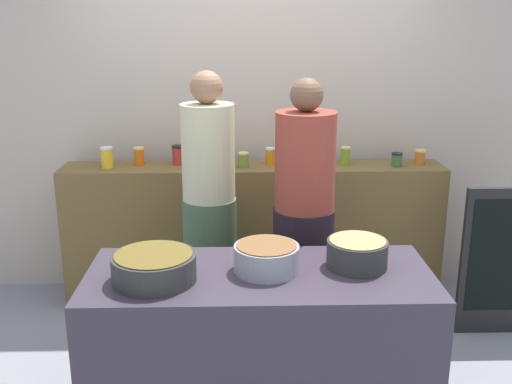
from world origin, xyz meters
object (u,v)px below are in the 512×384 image
at_px(preserve_jar_6, 313,157).
at_px(cooking_pot_right, 357,254).
at_px(preserve_jar_4, 243,160).
at_px(cooking_pot_center, 267,258).
at_px(cook_in_cap, 303,235).
at_px(preserve_jar_8, 397,160).
at_px(preserve_jar_9, 420,157).
at_px(preserve_jar_1, 139,156).
at_px(chalkboard_sign, 506,261).
at_px(preserve_jar_7, 345,156).
at_px(cooking_pot_left, 154,268).
at_px(preserve_jar_0, 107,157).
at_px(preserve_jar_2, 178,155).
at_px(preserve_jar_5, 270,156).
at_px(cook_with_tongs, 210,223).
at_px(preserve_jar_3, 217,155).

bearing_deg(preserve_jar_6, cooking_pot_right, -87.58).
xyz_separation_m(preserve_jar_4, cooking_pot_center, (0.11, -1.34, -0.18)).
bearing_deg(cooking_pot_center, cook_in_cap, 68.66).
bearing_deg(preserve_jar_8, preserve_jar_9, 20.91).
bearing_deg(preserve_jar_1, chalkboard_sign, -13.81).
relative_size(preserve_jar_8, cook_in_cap, 0.06).
height_order(cook_in_cap, chalkboard_sign, cook_in_cap).
distance_m(preserve_jar_7, cook_in_cap, 0.90).
distance_m(cooking_pot_right, cook_in_cap, 0.64).
xyz_separation_m(preserve_jar_9, cooking_pot_left, (-1.70, -1.51, -0.18)).
bearing_deg(cook_in_cap, preserve_jar_0, 151.28).
relative_size(preserve_jar_1, preserve_jar_9, 1.23).
bearing_deg(preserve_jar_2, cooking_pot_center, -68.45).
bearing_deg(preserve_jar_5, cook_with_tongs, -124.54).
relative_size(preserve_jar_6, preserve_jar_8, 1.12).
bearing_deg(preserve_jar_1, cook_with_tongs, -49.71).
bearing_deg(cooking_pot_center, preserve_jar_4, 94.49).
height_order(preserve_jar_1, cooking_pot_right, preserve_jar_1).
relative_size(preserve_jar_0, preserve_jar_8, 1.52).
xyz_separation_m(preserve_jar_2, preserve_jar_5, (0.65, -0.03, -0.01)).
relative_size(preserve_jar_5, chalkboard_sign, 0.13).
distance_m(preserve_jar_8, cooking_pot_right, 1.41).
bearing_deg(preserve_jar_0, cook_in_cap, -28.72).
distance_m(preserve_jar_2, chalkboard_sign, 2.32).
bearing_deg(preserve_jar_3, preserve_jar_9, -0.28).
distance_m(preserve_jar_5, preserve_jar_7, 0.53).
bearing_deg(preserve_jar_3, preserve_jar_8, -3.51).
bearing_deg(preserve_jar_7, cooking_pot_right, -96.98).
bearing_deg(preserve_jar_4, preserve_jar_7, 4.72).
bearing_deg(preserve_jar_4, preserve_jar_0, 179.26).
xyz_separation_m(preserve_jar_3, cook_with_tongs, (-0.03, -0.60, -0.30)).
relative_size(preserve_jar_8, chalkboard_sign, 0.10).
xyz_separation_m(preserve_jar_1, cook_with_tongs, (0.52, -0.62, -0.30)).
xyz_separation_m(preserve_jar_7, cooking_pot_right, (-0.17, -1.36, -0.19)).
xyz_separation_m(cooking_pot_left, cooking_pot_right, (0.99, 0.14, 0.00)).
bearing_deg(cook_with_tongs, preserve_jar_7, 31.90).
distance_m(preserve_jar_4, preserve_jar_7, 0.73).
bearing_deg(preserve_jar_7, cook_in_cap, -115.91).
bearing_deg(preserve_jar_6, cook_in_cap, -100.41).
relative_size(preserve_jar_2, preserve_jar_8, 1.43).
bearing_deg(cook_with_tongs, preserve_jar_4, 67.77).
relative_size(preserve_jar_0, cook_in_cap, 0.09).
bearing_deg(preserve_jar_7, cooking_pot_center, -113.86).
bearing_deg(preserve_jar_7, preserve_jar_2, 178.17).
relative_size(preserve_jar_7, preserve_jar_8, 1.34).
distance_m(preserve_jar_8, chalkboard_sign, 0.98).
distance_m(preserve_jar_0, cook_in_cap, 1.52).
height_order(preserve_jar_2, preserve_jar_5, preserve_jar_2).
relative_size(preserve_jar_1, preserve_jar_3, 0.94).
relative_size(preserve_jar_8, cooking_pot_left, 0.24).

